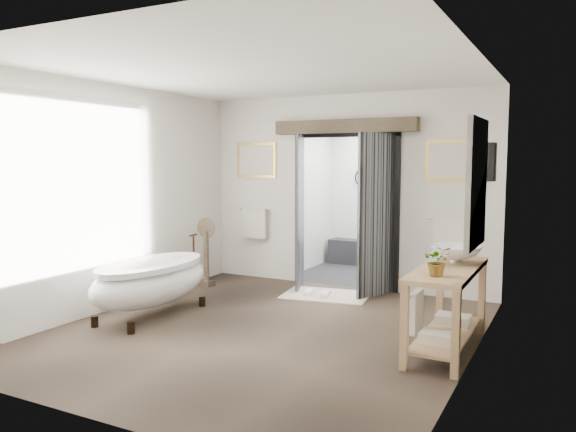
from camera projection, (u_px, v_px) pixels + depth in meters
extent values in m
plane|color=brown|center=(264.00, 330.00, 6.36)|extent=(5.00, 5.00, 0.00)
cube|color=silver|center=(89.00, 226.00, 4.01)|extent=(4.50, 0.02, 2.90)
cube|color=silver|center=(112.00, 197.00, 7.25)|extent=(0.02, 5.00, 2.90)
cube|color=silver|center=(474.00, 211.00, 5.19)|extent=(0.02, 5.00, 2.90)
cube|color=silver|center=(259.00, 189.00, 9.13)|extent=(1.45, 0.02, 2.90)
cube|color=silver|center=(449.00, 195.00, 7.73)|extent=(1.45, 0.02, 2.90)
cube|color=silver|center=(347.00, 114.00, 8.31)|extent=(1.60, 0.02, 0.60)
cube|color=silver|center=(263.00, 70.00, 6.08)|extent=(4.50, 5.00, 0.02)
cube|color=silver|center=(79.00, 208.00, 6.71)|extent=(0.02, 2.20, 2.70)
cube|color=gray|center=(477.00, 183.00, 5.42)|extent=(0.05, 0.95, 1.25)
cube|color=silver|center=(474.00, 183.00, 5.44)|extent=(0.01, 0.80, 1.10)
cube|color=black|center=(486.00, 162.00, 6.57)|extent=(0.20, 0.20, 0.45)
sphere|color=#FFCC8C|center=(486.00, 162.00, 6.57)|extent=(0.10, 0.10, 0.10)
cube|color=#232326|center=(367.00, 274.00, 9.45)|extent=(2.20, 2.00, 0.01)
cube|color=silver|center=(369.00, 125.00, 9.21)|extent=(2.20, 2.00, 0.02)
cube|color=white|center=(386.00, 197.00, 10.22)|extent=(2.20, 0.02, 2.50)
cube|color=white|center=(308.00, 199.00, 9.83)|extent=(0.02, 2.00, 2.50)
cube|color=white|center=(435.00, 203.00, 8.83)|extent=(0.02, 2.00, 2.50)
cube|color=#232326|center=(382.00, 254.00, 10.16)|extent=(2.00, 0.35, 0.45)
cylinder|color=silver|center=(365.00, 178.00, 10.34)|extent=(0.40, 0.03, 0.40)
cylinder|color=silver|center=(408.00, 178.00, 9.97)|extent=(0.40, 0.03, 0.40)
cube|color=black|center=(298.00, 209.00, 8.82)|extent=(0.07, 0.10, 2.30)
cube|color=black|center=(398.00, 214.00, 8.09)|extent=(0.07, 0.10, 2.30)
cube|color=black|center=(347.00, 135.00, 8.34)|extent=(1.67, 0.10, 0.07)
cube|color=black|center=(300.00, 212.00, 8.42)|extent=(0.30, 0.77, 2.30)
cube|color=black|center=(377.00, 215.00, 7.87)|extent=(0.30, 0.77, 2.30)
cube|color=brown|center=(344.00, 126.00, 8.24)|extent=(2.20, 0.20, 0.20)
cube|color=tan|center=(256.00, 160.00, 9.07)|extent=(0.72, 0.03, 0.57)
cube|color=beige|center=(256.00, 160.00, 9.06)|extent=(0.62, 0.01, 0.47)
cube|color=tan|center=(452.00, 160.00, 7.65)|extent=(0.72, 0.03, 0.57)
cube|color=beige|center=(452.00, 160.00, 7.64)|extent=(0.62, 0.01, 0.47)
cylinder|color=silver|center=(255.00, 210.00, 9.12)|extent=(0.60, 0.02, 0.02)
cube|color=beige|center=(255.00, 223.00, 9.12)|extent=(0.42, 0.08, 0.48)
cylinder|color=silver|center=(450.00, 219.00, 7.70)|extent=(0.60, 0.02, 0.02)
cube|color=beige|center=(449.00, 235.00, 7.70)|extent=(0.42, 0.08, 0.48)
cylinder|color=black|center=(95.00, 321.00, 6.48)|extent=(0.09, 0.09, 0.13)
cylinder|color=black|center=(131.00, 328.00, 6.23)|extent=(0.09, 0.09, 0.13)
cylinder|color=black|center=(169.00, 297.00, 7.65)|extent=(0.09, 0.09, 0.13)
cylinder|color=black|center=(202.00, 301.00, 7.40)|extent=(0.09, 0.09, 0.13)
ellipsoid|color=white|center=(151.00, 282.00, 6.90)|extent=(0.84, 1.88, 0.60)
cylinder|color=black|center=(193.00, 243.00, 7.63)|extent=(0.03, 0.03, 0.24)
cube|color=tan|center=(404.00, 325.00, 5.12)|extent=(0.07, 0.07, 0.85)
cube|color=tan|center=(456.00, 332.00, 4.91)|extent=(0.07, 0.07, 0.85)
cube|color=tan|center=(440.00, 291.00, 6.42)|extent=(0.07, 0.07, 0.85)
cube|color=tan|center=(482.00, 296.00, 6.21)|extent=(0.07, 0.07, 0.85)
cube|color=tan|center=(448.00, 270.00, 5.62)|extent=(0.55, 1.60, 0.05)
cube|color=tan|center=(446.00, 334.00, 5.69)|extent=(0.45, 1.50, 0.03)
cylinder|color=silver|center=(421.00, 289.00, 5.77)|extent=(0.02, 1.40, 0.02)
cube|color=beige|center=(416.00, 311.00, 5.66)|extent=(0.06, 0.34, 0.42)
cube|color=beige|center=(439.00, 338.00, 5.38)|extent=(0.35, 0.25, 0.10)
cube|color=beige|center=(453.00, 319.00, 5.99)|extent=(0.35, 0.25, 0.10)
cube|color=brown|center=(207.00, 284.00, 8.60)|extent=(0.20, 0.20, 0.07)
cylinder|color=brown|center=(206.00, 256.00, 8.56)|extent=(0.08, 0.08, 0.78)
cylinder|color=silver|center=(207.00, 228.00, 8.53)|extent=(0.27, 0.02, 0.27)
cylinder|color=brown|center=(206.00, 228.00, 8.52)|extent=(0.31, 0.01, 0.31)
cube|color=#C8B195|center=(326.00, 295.00, 7.99)|extent=(1.30, 0.97, 0.01)
cube|color=silver|center=(309.00, 292.00, 8.04)|extent=(0.17, 0.30, 0.05)
cube|color=silver|center=(325.00, 294.00, 7.92)|extent=(0.17, 0.30, 0.05)
imported|color=white|center=(456.00, 254.00, 5.87)|extent=(0.53, 0.53, 0.18)
imported|color=gray|center=(438.00, 261.00, 5.19)|extent=(0.31, 0.29, 0.28)
imported|color=gray|center=(434.00, 257.00, 5.67)|extent=(0.11, 0.11, 0.20)
imported|color=gray|center=(452.00, 248.00, 6.30)|extent=(0.16, 0.16, 0.17)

